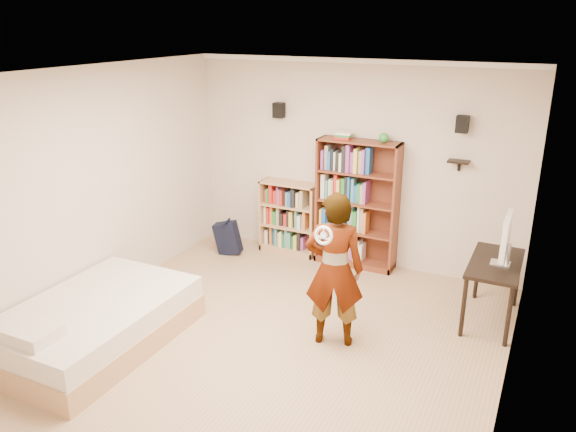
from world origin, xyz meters
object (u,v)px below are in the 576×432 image
tall_bookshelf (357,205)px  person (334,270)px  daybed (95,318)px  computer_desk (492,291)px  low_bookshelf (289,218)px

tall_bookshelf → person: bearing=-76.9°
daybed → person: size_ratio=1.24×
person → tall_bookshelf: bearing=-95.2°
person → daybed: bearing=8.9°
computer_desk → daybed: computer_desk is taller
tall_bookshelf → daybed: (-1.70, -3.04, -0.56)m
tall_bookshelf → computer_desk: bearing=-22.7°
computer_desk → low_bookshelf: bearing=164.7°
computer_desk → tall_bookshelf: bearing=157.3°
tall_bookshelf → low_bookshelf: (-0.99, 0.00, -0.34)m
tall_bookshelf → computer_desk: 2.07m
tall_bookshelf → low_bookshelf: size_ratio=1.66×
tall_bookshelf → person: tall_bookshelf is taller
tall_bookshelf → computer_desk: (1.85, -0.78, -0.50)m
computer_desk → person: size_ratio=0.64×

